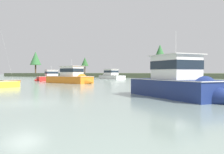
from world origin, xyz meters
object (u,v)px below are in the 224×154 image
mooring_buoy_orange (77,79)px  mooring_buoy_red (41,82)px  cruiser_orange (73,79)px  cruiser_white (110,76)px  dinghy_cream (143,79)px  mooring_buoy_green (100,78)px  cruiser_navy (182,88)px  dinghy_wood (10,81)px  cruiser_red (50,78)px

mooring_buoy_orange → mooring_buoy_red: 20.00m
cruiser_orange → mooring_buoy_red: bearing=169.3°
cruiser_white → dinghy_cream: cruiser_white is taller
mooring_buoy_orange → mooring_buoy_green: (-4.06, 18.94, 0.01)m
cruiser_navy → mooring_buoy_green: bearing=126.6°
cruiser_navy → mooring_buoy_red: 36.89m
dinghy_cream → dinghy_wood: size_ratio=0.86×
cruiser_white → cruiser_orange: cruiser_white is taller
cruiser_white → mooring_buoy_red: (-0.46, -27.53, -0.64)m
dinghy_wood → dinghy_cream: bearing=59.3°
cruiser_navy → cruiser_red: 42.13m
dinghy_cream → mooring_buoy_green: bearing=148.8°
mooring_buoy_orange → cruiser_white: bearing=54.5°
cruiser_orange → mooring_buoy_green: bearing=115.4°
cruiser_navy → mooring_buoy_red: (-32.22, 17.95, -0.69)m
cruiser_navy → cruiser_red: (-35.03, 23.41, -0.15)m
cruiser_red → mooring_buoy_red: 6.16m
cruiser_red → dinghy_wood: (-2.19, -8.83, -0.48)m
cruiser_white → dinghy_wood: cruiser_white is taller
cruiser_white → cruiser_red: cruiser_white is taller
cruiser_orange → mooring_buoy_red: size_ratio=21.86×
cruiser_navy → mooring_buoy_green: cruiser_navy is taller
cruiser_white → mooring_buoy_orange: bearing=-125.5°
mooring_buoy_red → cruiser_navy: bearing=-29.1°
dinghy_wood → mooring_buoy_orange: dinghy_wood is taller
mooring_buoy_red → cruiser_orange: bearing=-10.7°
dinghy_cream → mooring_buoy_orange: dinghy_cream is taller
cruiser_red → dinghy_cream: (14.77, 19.76, -0.49)m
cruiser_orange → cruiser_red: size_ratio=1.44×
dinghy_wood → mooring_buoy_green: dinghy_wood is taller
dinghy_cream → mooring_buoy_green: mooring_buoy_green is taller
cruiser_orange → dinghy_wood: cruiser_orange is taller
dinghy_wood → mooring_buoy_orange: 22.63m
mooring_buoy_red → cruiser_red: bearing=117.3°
dinghy_cream → dinghy_wood: dinghy_wood is taller
cruiser_white → cruiser_navy: size_ratio=1.08×
cruiser_red → mooring_buoy_orange: 14.05m
cruiser_orange → mooring_buoy_green: cruiser_orange is taller
cruiser_white → dinghy_wood: size_ratio=2.61×
cruiser_white → cruiser_navy: (31.76, -45.49, 0.05)m
dinghy_cream → mooring_buoy_orange: bearing=-161.1°
dinghy_cream → dinghy_wood: bearing=-120.7°
cruiser_white → cruiser_red: (-3.27, -22.08, -0.09)m
cruiser_orange → dinghy_wood: size_ratio=2.68×
cruiser_orange → cruiser_navy: cruiser_navy is taller
cruiser_orange → mooring_buoy_red: 9.70m
mooring_buoy_red → dinghy_wood: bearing=-146.0°
dinghy_cream → mooring_buoy_green: (-21.46, 12.98, -0.04)m
dinghy_wood → mooring_buoy_red: size_ratio=8.16×
cruiser_white → dinghy_cream: 11.74m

